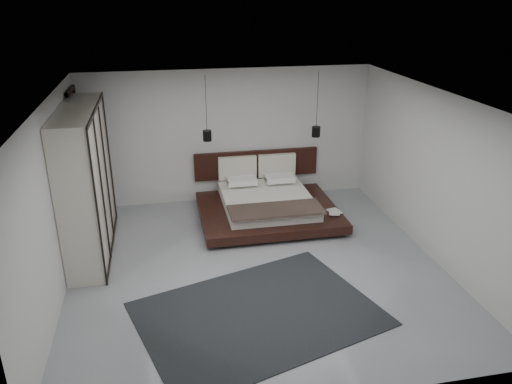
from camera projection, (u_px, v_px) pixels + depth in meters
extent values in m
plane|color=#96999F|center=(257.00, 267.00, 8.27)|extent=(6.00, 6.00, 0.00)
plane|color=white|center=(257.00, 99.00, 7.21)|extent=(6.00, 6.00, 0.00)
plane|color=silver|center=(229.00, 136.00, 10.46)|extent=(6.00, 0.00, 6.00)
plane|color=silver|center=(316.00, 297.00, 5.02)|extent=(6.00, 0.00, 6.00)
plane|color=silver|center=(53.00, 204.00, 7.20)|extent=(0.00, 6.00, 6.00)
plane|color=silver|center=(434.00, 175.00, 8.28)|extent=(0.00, 6.00, 6.00)
cube|color=black|center=(79.00, 157.00, 9.47)|extent=(0.05, 0.90, 2.60)
cube|color=black|center=(268.00, 217.00, 9.95)|extent=(2.11, 1.73, 0.08)
cube|color=black|center=(268.00, 212.00, 9.90)|extent=(2.68, 2.21, 0.17)
cube|color=silver|center=(267.00, 201.00, 9.94)|extent=(1.73, 1.92, 0.21)
cube|color=black|center=(276.00, 210.00, 9.21)|extent=(1.74, 0.67, 0.05)
cube|color=white|center=(241.00, 181.00, 10.48)|extent=(0.59, 0.38, 0.12)
cube|color=white|center=(278.00, 179.00, 10.62)|extent=(0.59, 0.38, 0.12)
cube|color=white|center=(242.00, 181.00, 10.33)|extent=(0.59, 0.38, 0.12)
cube|color=white|center=(280.00, 178.00, 10.48)|extent=(0.59, 0.38, 0.12)
cube|color=black|center=(256.00, 164.00, 10.77)|extent=(2.68, 0.08, 0.60)
cube|color=beige|center=(237.00, 168.00, 10.62)|extent=(0.81, 0.10, 0.50)
cube|color=beige|center=(277.00, 165.00, 10.78)|extent=(0.81, 0.10, 0.50)
imported|color=#99724C|center=(329.00, 213.00, 9.63)|extent=(0.28, 0.34, 0.03)
imported|color=#99724C|center=(329.00, 212.00, 9.59)|extent=(0.28, 0.32, 0.02)
cylinder|color=black|center=(206.00, 103.00, 9.42)|extent=(0.01, 0.01, 1.07)
cylinder|color=black|center=(207.00, 136.00, 9.67)|extent=(0.17, 0.17, 0.21)
cylinder|color=#FFE0B2|center=(207.00, 140.00, 9.70)|extent=(0.13, 0.13, 0.01)
cylinder|color=black|center=(318.00, 99.00, 9.83)|extent=(0.01, 0.01, 1.10)
cylinder|color=black|center=(316.00, 132.00, 10.08)|extent=(0.17, 0.17, 0.21)
cylinder|color=#FFE0B2|center=(316.00, 136.00, 10.11)|extent=(0.13, 0.13, 0.01)
cube|color=beige|center=(86.00, 182.00, 8.37)|extent=(0.58, 2.52, 2.52)
cube|color=black|center=(95.00, 109.00, 7.96)|extent=(0.03, 2.52, 0.06)
cube|color=black|center=(112.00, 245.00, 8.90)|extent=(0.03, 2.52, 0.06)
cube|color=black|center=(97.00, 211.00, 7.29)|extent=(0.03, 0.05, 2.52)
cube|color=black|center=(102.00, 190.00, 8.05)|extent=(0.03, 0.05, 2.52)
cube|color=black|center=(106.00, 173.00, 8.81)|extent=(0.03, 0.05, 2.52)
cube|color=black|center=(110.00, 158.00, 9.57)|extent=(0.03, 0.05, 2.52)
cube|color=black|center=(259.00, 314.00, 7.06)|extent=(3.78, 3.17, 0.01)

